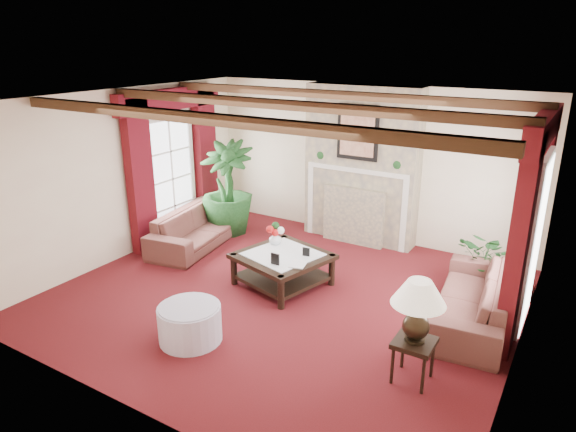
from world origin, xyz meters
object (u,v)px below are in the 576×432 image
Objects in this scene: ottoman at (190,323)px; sofa_left at (198,221)px; potted_palm at (228,207)px; side_table at (413,360)px; coffee_table at (283,269)px; sofa_right at (474,290)px.

sofa_left is at bearing 128.50° from ottoman.
side_table is at bearing -30.19° from potted_palm.
sofa_left is 4.60× the size of side_table.
potted_palm is at bearing 120.16° from ottoman.
coffee_table is 1.83m from ottoman.
side_table is at bearing -14.92° from sofa_right.
potted_palm is (0.08, 0.74, 0.06)m from sofa_left.
side_table is (4.42, -1.78, -0.18)m from sofa_left.
side_table is (2.33, -1.19, 0.00)m from coffee_table.
coffee_table is at bearing 152.90° from side_table.
coffee_table is 2.62m from side_table.
ottoman is (-0.17, -1.82, -0.02)m from coffee_table.
side_table is at bearing 13.94° from ottoman.
sofa_right is (4.68, -0.20, 0.01)m from sofa_left.
coffee_table is 1.54× the size of ottoman.
ottoman is at bearing -150.39° from sofa_left.
potted_palm is 3.64m from ottoman.
sofa_right is at bearing 23.69° from coffee_table.
sofa_left reaches higher than ottoman.
side_table is at bearing -11.95° from coffee_table.
potted_palm is 2.52× the size of ottoman.
potted_palm is 5.02m from side_table.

